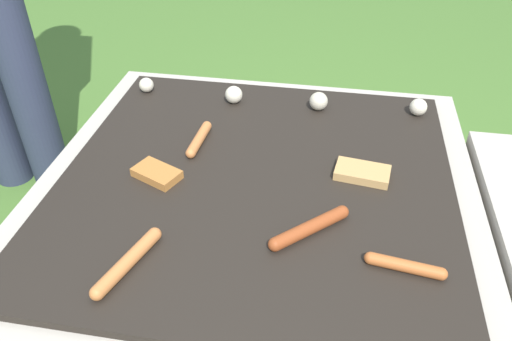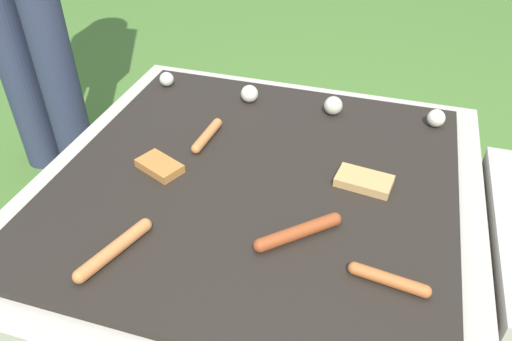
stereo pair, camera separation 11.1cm
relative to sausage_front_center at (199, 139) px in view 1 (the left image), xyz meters
name	(u,v)px [view 1 (the left image)]	position (x,y,z in m)	size (l,w,h in m)	color
ground_plane	(256,297)	(0.16, -0.11, -0.43)	(14.00, 14.00, 0.00)	#47702D
grill	(256,244)	(0.16, -0.11, -0.22)	(0.99, 0.99, 0.42)	#B2AA9E
sausage_front_center	(199,139)	(0.00, 0.00, 0.00)	(0.03, 0.15, 0.02)	#C6753D
sausage_back_left	(405,266)	(0.47, -0.34, 0.00)	(0.15, 0.04, 0.02)	#B7602D
sausage_mid_left	(128,262)	(-0.02, -0.41, 0.00)	(0.08, 0.18, 0.03)	#C6753D
sausage_front_left	(310,228)	(0.29, -0.27, 0.00)	(0.15, 0.14, 0.03)	#93421E
bread_slice_right	(157,173)	(-0.06, -0.15, 0.00)	(0.12, 0.10, 0.02)	#B27033
bread_slice_center	(362,173)	(0.40, -0.07, 0.00)	(0.13, 0.09, 0.02)	tan
mushroom_row	(286,98)	(0.19, 0.22, 0.01)	(0.80, 0.07, 0.05)	beige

